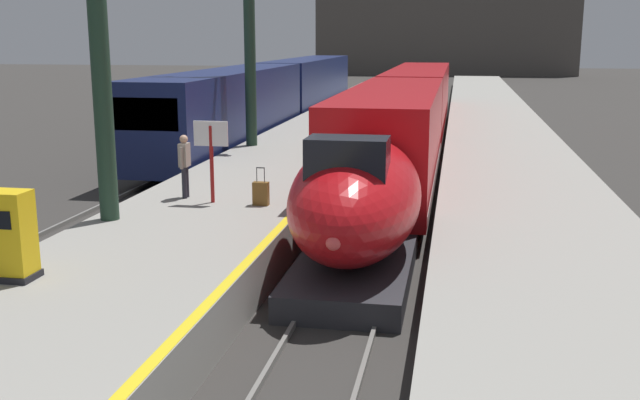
# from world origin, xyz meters

# --- Properties ---
(platform_left) EXTENTS (4.80, 110.00, 1.05)m
(platform_left) POSITION_xyz_m (-4.05, 24.75, 0.53)
(platform_left) COLOR gray
(platform_left) RESTS_ON ground
(platform_right) EXTENTS (4.80, 110.00, 1.05)m
(platform_right) POSITION_xyz_m (4.05, 24.75, 0.53)
(platform_right) COLOR gray
(platform_right) RESTS_ON ground
(platform_left_safety_stripe) EXTENTS (0.20, 107.80, 0.01)m
(platform_left_safety_stripe) POSITION_xyz_m (-1.77, 24.75, 1.05)
(platform_left_safety_stripe) COLOR yellow
(platform_left_safety_stripe) RESTS_ON platform_left
(rail_main_left) EXTENTS (0.08, 110.00, 0.12)m
(rail_main_left) POSITION_xyz_m (-0.75, 27.50, 0.06)
(rail_main_left) COLOR slate
(rail_main_left) RESTS_ON ground
(rail_main_right) EXTENTS (0.08, 110.00, 0.12)m
(rail_main_right) POSITION_xyz_m (0.75, 27.50, 0.06)
(rail_main_right) COLOR slate
(rail_main_right) RESTS_ON ground
(rail_secondary_left) EXTENTS (0.08, 110.00, 0.12)m
(rail_secondary_left) POSITION_xyz_m (-8.85, 27.50, 0.06)
(rail_secondary_left) COLOR slate
(rail_secondary_left) RESTS_ON ground
(rail_secondary_right) EXTENTS (0.08, 110.00, 0.12)m
(rail_secondary_right) POSITION_xyz_m (-7.35, 27.50, 0.06)
(rail_secondary_right) COLOR slate
(rail_secondary_right) RESTS_ON ground
(highspeed_train_main) EXTENTS (2.92, 37.79, 3.60)m
(highspeed_train_main) POSITION_xyz_m (0.00, 26.38, 1.93)
(highspeed_train_main) COLOR #B20F14
(highspeed_train_main) RESTS_ON ground
(regional_train_adjacent) EXTENTS (2.85, 36.60, 3.80)m
(regional_train_adjacent) POSITION_xyz_m (-8.10, 36.85, 2.13)
(regional_train_adjacent) COLOR #141E4C
(regional_train_adjacent) RESTS_ON ground
(station_column_far) EXTENTS (4.00, 0.68, 8.71)m
(station_column_far) POSITION_xyz_m (-5.90, 23.80, 6.32)
(station_column_far) COLOR #1E3828
(station_column_far) RESTS_ON platform_left
(passenger_near_edge) EXTENTS (0.23, 0.57, 1.69)m
(passenger_near_edge) POSITION_xyz_m (-4.99, 13.97, 2.04)
(passenger_near_edge) COLOR #23232D
(passenger_near_edge) RESTS_ON platform_left
(rolling_suitcase) EXTENTS (0.40, 0.22, 0.98)m
(rolling_suitcase) POSITION_xyz_m (-2.77, 13.46, 1.35)
(rolling_suitcase) COLOR brown
(rolling_suitcase) RESTS_ON platform_left
(ticket_machine_yellow) EXTENTS (0.76, 0.62, 1.60)m
(ticket_machine_yellow) POSITION_xyz_m (-5.55, 6.90, 1.79)
(ticket_machine_yellow) COLOR yellow
(ticket_machine_yellow) RESTS_ON platform_left
(departure_info_board) EXTENTS (0.90, 0.10, 2.12)m
(departure_info_board) POSITION_xyz_m (-4.09, 13.55, 2.56)
(departure_info_board) COLOR maroon
(departure_info_board) RESTS_ON platform_left
(terminus_back_wall) EXTENTS (36.00, 2.00, 14.00)m
(terminus_back_wall) POSITION_xyz_m (0.00, 102.00, 7.00)
(terminus_back_wall) COLOR #4C4742
(terminus_back_wall) RESTS_ON ground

